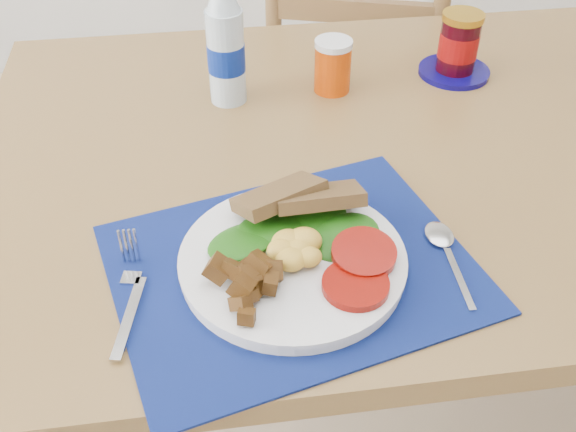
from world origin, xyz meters
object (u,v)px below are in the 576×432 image
object	(u,v)px
juice_glass	(333,67)
jam_on_saucer	(458,48)
breakfast_plate	(289,258)
chair_far	(356,49)
water_bottle	(226,49)

from	to	relation	value
juice_glass	jam_on_saucer	world-z (taller)	jam_on_saucer
breakfast_plate	juice_glass	xyz separation A→B (m)	(0.14, 0.44, 0.02)
jam_on_saucer	breakfast_plate	bearing A→B (deg)	-128.65
breakfast_plate	chair_far	bearing A→B (deg)	55.45
breakfast_plate	water_bottle	bearing A→B (deg)	79.20
breakfast_plate	water_bottle	world-z (taller)	water_bottle
breakfast_plate	juice_glass	size ratio (longest dim) A/B	3.18
water_bottle	juice_glass	world-z (taller)	water_bottle
breakfast_plate	jam_on_saucer	xyz separation A→B (m)	(0.37, 0.46, 0.03)
breakfast_plate	water_bottle	xyz separation A→B (m)	(-0.04, 0.43, 0.07)
breakfast_plate	jam_on_saucer	world-z (taller)	jam_on_saucer
chair_far	jam_on_saucer	world-z (taller)	chair_far
breakfast_plate	water_bottle	size ratio (longest dim) A/B	1.30
chair_far	water_bottle	bearing A→B (deg)	72.31
chair_far	breakfast_plate	world-z (taller)	chair_far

